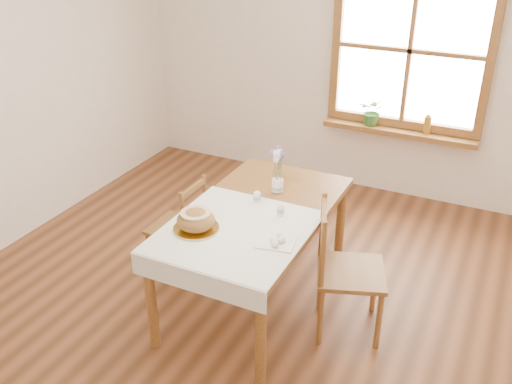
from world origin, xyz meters
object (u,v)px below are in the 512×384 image
at_px(chair_left, 176,226).
at_px(chair_right, 351,270).
at_px(flower_vase, 277,186).
at_px(dining_table, 256,222).
at_px(bread_plate, 196,229).

bearing_deg(chair_left, chair_right, 86.45).
bearing_deg(flower_vase, dining_table, -92.22).
bearing_deg(dining_table, flower_vase, 87.78).
bearing_deg(bread_plate, flower_vase, 71.46).
height_order(bread_plate, flower_vase, flower_vase).
xyz_separation_m(dining_table, chair_left, (-0.73, 0.08, -0.26)).
bearing_deg(chair_left, dining_table, 83.58).
xyz_separation_m(chair_left, flower_vase, (0.74, 0.25, 0.39)).
distance_m(chair_left, chair_right, 1.44).
distance_m(dining_table, bread_plate, 0.48).
height_order(chair_left, flower_vase, flower_vase).
bearing_deg(dining_table, chair_left, 173.76).
relative_size(chair_left, bread_plate, 2.79).
bearing_deg(bread_plate, chair_right, 23.02).
bearing_deg(flower_vase, bread_plate, -108.54).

